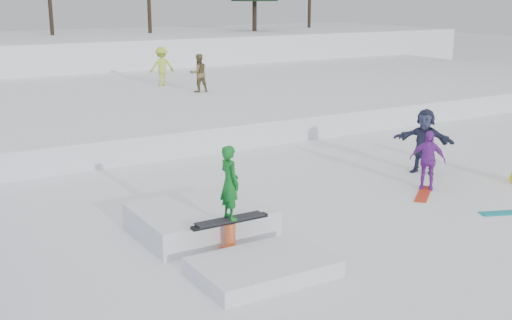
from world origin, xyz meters
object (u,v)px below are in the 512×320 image
spectator_purple (427,160)px  spectator_dark (424,141)px  jib_rail_feature (216,228)px  walker_olive (199,73)px  walker_ygreen (162,66)px

spectator_purple → spectator_dark: (1.04, 1.15, 0.14)m
jib_rail_feature → walker_olive: bearing=65.2°
jib_rail_feature → spectator_dark: bearing=12.8°
walker_olive → spectator_dark: 12.21m
spectator_purple → spectator_dark: spectator_dark is taller
walker_olive → walker_ygreen: 2.70m
walker_ygreen → jib_rail_feature: walker_ygreen is taller
walker_olive → spectator_dark: size_ratio=0.89×
walker_olive → spectator_dark: (0.94, -12.15, -0.70)m
walker_ygreen → jib_rail_feature: size_ratio=0.40×
walker_olive → walker_ygreen: walker_ygreen is taller
walker_olive → walker_ygreen: size_ratio=0.92×
walker_ygreen → spectator_dark: walker_ygreen is taller
walker_ygreen → spectator_purple: 15.97m
walker_olive → spectator_purple: size_ratio=1.06×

